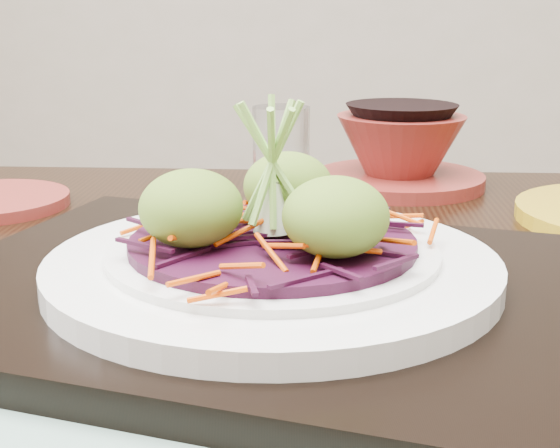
% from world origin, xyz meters
% --- Properties ---
extents(dining_table, '(1.30, 0.98, 0.74)m').
position_xyz_m(dining_table, '(0.08, 0.07, 0.64)').
color(dining_table, black).
rests_on(dining_table, ground).
extents(placemat, '(0.53, 0.43, 0.00)m').
position_xyz_m(placemat, '(0.06, 0.01, 0.74)').
color(placemat, gray).
rests_on(placemat, dining_table).
extents(serving_tray, '(0.46, 0.36, 0.02)m').
position_xyz_m(serving_tray, '(0.06, 0.01, 0.75)').
color(serving_tray, black).
rests_on(serving_tray, placemat).
extents(white_plate, '(0.28, 0.28, 0.02)m').
position_xyz_m(white_plate, '(0.06, 0.01, 0.77)').
color(white_plate, silver).
rests_on(white_plate, serving_tray).
extents(cabbage_bed, '(0.18, 0.18, 0.01)m').
position_xyz_m(cabbage_bed, '(0.06, 0.01, 0.78)').
color(cabbage_bed, '#360A22').
rests_on(cabbage_bed, white_plate).
extents(carrot_julienne, '(0.22, 0.22, 0.01)m').
position_xyz_m(carrot_julienne, '(0.06, 0.01, 0.79)').
color(carrot_julienne, '#C84003').
rests_on(carrot_julienne, cabbage_bed).
extents(guacamole_scoops, '(0.15, 0.14, 0.05)m').
position_xyz_m(guacamole_scoops, '(0.06, 0.01, 0.81)').
color(guacamole_scoops, olive).
rests_on(guacamole_scoops, cabbage_bed).
extents(scallion_garnish, '(0.06, 0.06, 0.10)m').
position_xyz_m(scallion_garnish, '(0.06, 0.01, 0.83)').
color(scallion_garnish, '#81BB4A').
rests_on(scallion_garnish, cabbage_bed).
extents(water_glass, '(0.06, 0.06, 0.09)m').
position_xyz_m(water_glass, '(-0.02, 0.36, 0.78)').
color(water_glass, white).
rests_on(water_glass, dining_table).
extents(terracotta_bowl_set, '(0.20, 0.20, 0.08)m').
position_xyz_m(terracotta_bowl_set, '(0.10, 0.40, 0.77)').
color(terracotta_bowl_set, maroon).
rests_on(terracotta_bowl_set, dining_table).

